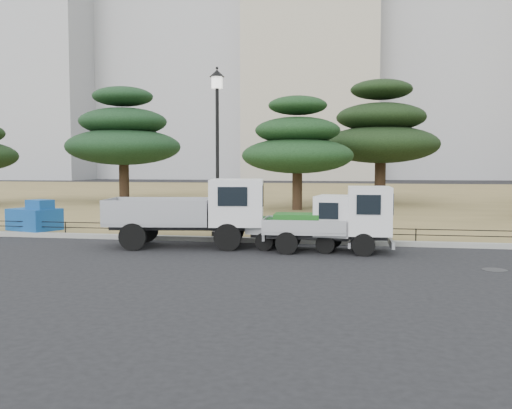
% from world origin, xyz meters
% --- Properties ---
extents(ground, '(220.00, 220.00, 0.00)m').
position_xyz_m(ground, '(0.00, 0.00, 0.00)').
color(ground, black).
extents(lawn, '(120.00, 56.00, 0.15)m').
position_xyz_m(lawn, '(0.00, 30.60, 0.07)').
color(lawn, olive).
rests_on(lawn, ground).
extents(curb, '(120.00, 0.25, 0.16)m').
position_xyz_m(curb, '(0.00, 2.60, 0.08)').
color(curb, gray).
rests_on(curb, ground).
extents(truck_large, '(5.07, 2.60, 2.11)m').
position_xyz_m(truck_large, '(-1.79, 1.36, 1.17)').
color(truck_large, black).
rests_on(truck_large, ground).
extents(truck_kei_front, '(3.26, 1.71, 1.65)m').
position_xyz_m(truck_kei_front, '(1.76, 1.33, 0.82)').
color(truck_kei_front, black).
rests_on(truck_kei_front, ground).
extents(truck_kei_rear, '(3.73, 1.72, 1.92)m').
position_xyz_m(truck_kei_rear, '(2.61, 1.07, 0.96)').
color(truck_kei_rear, black).
rests_on(truck_kei_rear, ground).
extents(street_lamp, '(0.50, 0.50, 5.57)m').
position_xyz_m(street_lamp, '(-1.48, 2.90, 3.92)').
color(street_lamp, black).
rests_on(street_lamp, lawn).
extents(pipe_fence, '(38.00, 0.04, 0.40)m').
position_xyz_m(pipe_fence, '(0.00, 2.75, 0.44)').
color(pipe_fence, black).
rests_on(pipe_fence, lawn).
extents(tarp_pile, '(2.03, 1.76, 1.14)m').
position_xyz_m(tarp_pile, '(-8.55, 3.36, 0.60)').
color(tarp_pile, '#134C99').
rests_on(tarp_pile, lawn).
extents(manhole, '(0.60, 0.60, 0.01)m').
position_xyz_m(manhole, '(6.50, -1.20, 0.01)').
color(manhole, '#2D2D30').
rests_on(manhole, ground).
extents(pine_west_near, '(7.52, 7.52, 7.52)m').
position_xyz_m(pine_west_near, '(-12.20, 19.89, 4.49)').
color(pine_west_near, black).
rests_on(pine_west_near, lawn).
extents(pine_center_left, '(5.95, 5.95, 6.05)m').
position_xyz_m(pine_center_left, '(-0.08, 14.66, 3.64)').
color(pine_center_left, black).
rests_on(pine_center_left, lawn).
extents(pine_center_right, '(7.15, 7.15, 7.59)m').
position_xyz_m(pine_center_right, '(4.45, 20.22, 4.55)').
color(pine_center_right, black).
rests_on(pine_center_right, lawn).
extents(tower_center_left, '(22.00, 20.00, 55.00)m').
position_xyz_m(tower_center_left, '(-5.00, 85.00, 27.50)').
color(tower_center_left, '#AAA08C').
rests_on(tower_center_left, ground).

